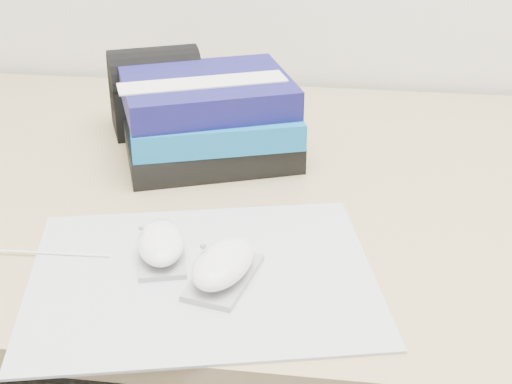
# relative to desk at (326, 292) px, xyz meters

# --- Properties ---
(desk) EXTENTS (1.60, 0.80, 0.73)m
(desk) POSITION_rel_desk_xyz_m (0.00, 0.00, 0.00)
(desk) COLOR tan
(desk) RESTS_ON ground
(mousepad) EXTENTS (0.45, 0.38, 0.00)m
(mousepad) POSITION_rel_desk_xyz_m (-0.14, -0.32, 0.24)
(mousepad) COLOR #9898A0
(mousepad) RESTS_ON desk
(mouse_rear) EXTENTS (0.08, 0.11, 0.04)m
(mouse_rear) POSITION_rel_desk_xyz_m (-0.19, -0.29, 0.26)
(mouse_rear) COLOR #9C9C9F
(mouse_rear) RESTS_ON mousepad
(mouse_front) EXTENTS (0.08, 0.12, 0.05)m
(mouse_front) POSITION_rel_desk_xyz_m (-0.11, -0.32, 0.26)
(mouse_front) COLOR #9C9C9E
(mouse_front) RESTS_ON mousepad
(usb_cable) EXTENTS (0.23, 0.01, 0.00)m
(usb_cable) POSITION_rel_desk_xyz_m (-0.36, -0.30, 0.24)
(usb_cable) COLOR white
(usb_cable) RESTS_ON mousepad
(book_stack) EXTENTS (0.30, 0.27, 0.12)m
(book_stack) POSITION_rel_desk_xyz_m (-0.19, 0.01, 0.29)
(book_stack) COLOR black
(book_stack) RESTS_ON desk
(pouch) EXTENTS (0.17, 0.15, 0.14)m
(pouch) POSITION_rel_desk_xyz_m (-0.30, 0.10, 0.30)
(pouch) COLOR black
(pouch) RESTS_ON desk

